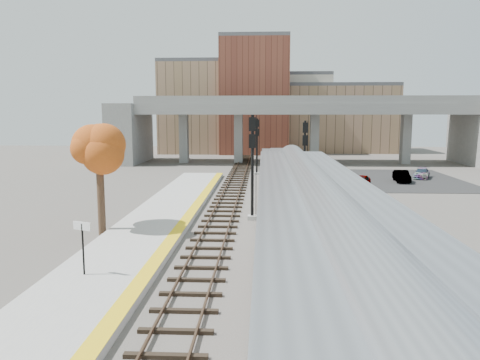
% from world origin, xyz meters
% --- Properties ---
extents(ground, '(160.00, 160.00, 0.00)m').
position_xyz_m(ground, '(0.00, 0.00, 0.00)').
color(ground, '#47423D').
rests_on(ground, ground).
extents(platform, '(4.50, 60.00, 0.35)m').
position_xyz_m(platform, '(-7.25, 0.00, 0.17)').
color(platform, '#9E9E99').
rests_on(platform, ground).
extents(yellow_strip, '(0.70, 60.00, 0.01)m').
position_xyz_m(yellow_strip, '(-5.35, 0.00, 0.35)').
color(yellow_strip, yellow).
rests_on(yellow_strip, platform).
extents(tracks, '(10.70, 95.00, 0.25)m').
position_xyz_m(tracks, '(0.93, 12.50, 0.08)').
color(tracks, black).
rests_on(tracks, ground).
extents(overpass, '(54.00, 12.00, 9.50)m').
position_xyz_m(overpass, '(4.92, 45.00, 5.81)').
color(overpass, slate).
rests_on(overpass, ground).
extents(buildings_far, '(43.00, 21.00, 20.60)m').
position_xyz_m(buildings_far, '(1.26, 66.57, 7.88)').
color(buildings_far, '#967257').
rests_on(buildings_far, ground).
extents(parking_lot, '(14.00, 18.00, 0.04)m').
position_xyz_m(parking_lot, '(14.00, 28.00, 0.02)').
color(parking_lot, black).
rests_on(parking_lot, ground).
extents(locomotive, '(3.02, 19.05, 4.10)m').
position_xyz_m(locomotive, '(1.00, 10.19, 2.28)').
color(locomotive, '#A8AAB2').
rests_on(locomotive, ground).
extents(coach, '(3.03, 25.00, 5.00)m').
position_xyz_m(coach, '(1.00, -12.41, 2.80)').
color(coach, '#A8AAB2').
rests_on(coach, ground).
extents(signal_mast_near, '(0.60, 0.64, 7.03)m').
position_xyz_m(signal_mast_near, '(-1.10, 7.68, 3.49)').
color(signal_mast_near, '#9E9E99').
rests_on(signal_mast_near, ground).
extents(signal_mast_mid, '(0.60, 0.64, 6.55)m').
position_xyz_m(signal_mast_mid, '(3.00, 15.14, 3.16)').
color(signal_mast_mid, '#9E9E99').
rests_on(signal_mast_mid, ground).
extents(signal_mast_far, '(0.60, 0.64, 6.57)m').
position_xyz_m(signal_mast_far, '(-1.10, 31.27, 3.17)').
color(signal_mast_far, '#9E9E99').
rests_on(signal_mast_far, ground).
extents(station_sign, '(0.86, 0.37, 2.27)m').
position_xyz_m(station_sign, '(-7.94, -4.43, 1.98)').
color(station_sign, black).
rests_on(station_sign, platform).
extents(tree, '(3.60, 3.60, 7.36)m').
position_xyz_m(tree, '(-9.88, 3.41, 5.46)').
color(tree, '#382619').
rests_on(tree, ground).
extents(car_a, '(2.74, 3.90, 1.23)m').
position_xyz_m(car_a, '(9.02, 21.77, 0.66)').
color(car_a, '#99999E').
rests_on(car_a, parking_lot).
extents(car_b, '(1.63, 3.81, 1.22)m').
position_xyz_m(car_b, '(14.07, 25.91, 0.65)').
color(car_b, '#99999E').
rests_on(car_b, parking_lot).
extents(car_c, '(2.89, 4.08, 1.10)m').
position_xyz_m(car_c, '(17.14, 29.03, 0.59)').
color(car_c, '#99999E').
rests_on(car_c, parking_lot).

